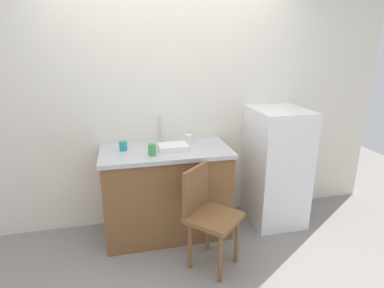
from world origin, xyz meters
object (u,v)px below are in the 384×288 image
(chair, at_px, (208,213))
(cup_white, at_px, (189,139))
(cup_teal, at_px, (123,146))
(refrigerator, at_px, (276,166))
(cup_green, at_px, (152,150))
(dish_tray, at_px, (173,147))

(chair, relative_size, cup_white, 9.47)
(cup_teal, bearing_deg, chair, -43.31)
(refrigerator, relative_size, chair, 1.40)
(cup_green, xyz_separation_m, cup_white, (0.40, 0.27, -0.01))
(dish_tray, distance_m, cup_white, 0.24)
(chair, height_order, cup_green, cup_green)
(chair, bearing_deg, cup_white, 47.79)
(chair, distance_m, cup_teal, 1.02)
(dish_tray, relative_size, cup_green, 2.59)
(dish_tray, bearing_deg, cup_white, 39.38)
(dish_tray, xyz_separation_m, cup_green, (-0.21, -0.12, 0.03))
(dish_tray, relative_size, cup_white, 2.98)
(dish_tray, bearing_deg, refrigerator, 0.90)
(cup_green, bearing_deg, chair, -45.88)
(cup_green, bearing_deg, cup_white, 34.20)
(chair, bearing_deg, dish_tray, 66.70)
(refrigerator, height_order, chair, refrigerator)
(refrigerator, xyz_separation_m, cup_teal, (-1.58, 0.07, 0.33))
(chair, bearing_deg, cup_teal, 93.42)
(refrigerator, relative_size, cup_white, 13.26)
(dish_tray, relative_size, cup_teal, 3.18)
(refrigerator, relative_size, dish_tray, 4.45)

